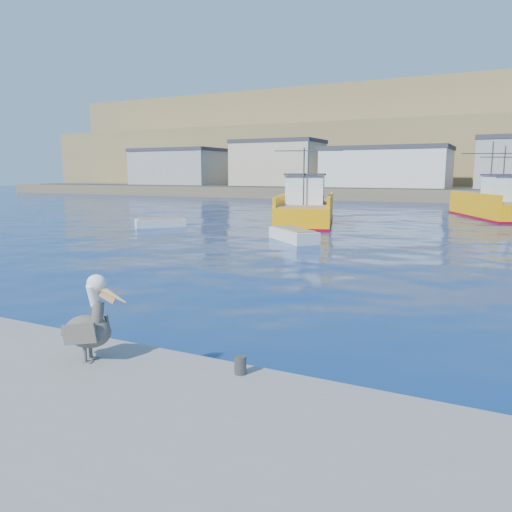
{
  "coord_description": "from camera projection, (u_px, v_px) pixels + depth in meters",
  "views": [
    {
      "loc": [
        6.72,
        -10.23,
        3.76
      ],
      "look_at": [
        0.23,
        2.68,
        1.36
      ],
      "focal_mm": 35.0,
      "sensor_mm": 36.0,
      "label": 1
    }
  ],
  "objects": [
    {
      "name": "ground",
      "position": [
        200.0,
        324.0,
        12.62
      ],
      "size": [
        260.0,
        260.0,
        0.0
      ],
      "primitive_type": "plane",
      "color": "#071653",
      "rests_on": "ground"
    },
    {
      "name": "dock_bollards",
      "position": [
        127.0,
        343.0,
        9.25
      ],
      "size": [
        36.2,
        0.2,
        0.3
      ],
      "color": "#4C4C4C",
      "rests_on": "dock"
    },
    {
      "name": "far_shore",
      "position": [
        477.0,
        149.0,
        107.38
      ],
      "size": [
        200.0,
        81.0,
        24.0
      ],
      "color": "brown",
      "rests_on": "ground"
    },
    {
      "name": "trawler_yellow_a",
      "position": [
        306.0,
        209.0,
        37.66
      ],
      "size": [
        7.04,
        12.12,
        6.54
      ],
      "color": "#FFA405",
      "rests_on": "ground"
    },
    {
      "name": "trawler_yellow_b",
      "position": [
        495.0,
        206.0,
        42.11
      ],
      "size": [
        8.1,
        11.78,
        6.5
      ],
      "color": "#FFA405",
      "rests_on": "ground"
    },
    {
      "name": "boat_orange",
      "position": [
        509.0,
        204.0,
        44.28
      ],
      "size": [
        7.81,
        9.39,
        6.17
      ],
      "color": "#C22601",
      "rests_on": "ground"
    },
    {
      "name": "skiff_left",
      "position": [
        160.0,
        224.0,
        35.22
      ],
      "size": [
        3.23,
        3.32,
        0.75
      ],
      "color": "silver",
      "rests_on": "ground"
    },
    {
      "name": "skiff_mid",
      "position": [
        293.0,
        236.0,
        27.97
      ],
      "size": [
        3.82,
        3.7,
        0.86
      ],
      "color": "silver",
      "rests_on": "ground"
    },
    {
      "name": "pelican",
      "position": [
        90.0,
        324.0,
        8.67
      ],
      "size": [
        1.25,
        0.72,
        1.56
      ],
      "color": "#595451",
      "rests_on": "dock"
    }
  ]
}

